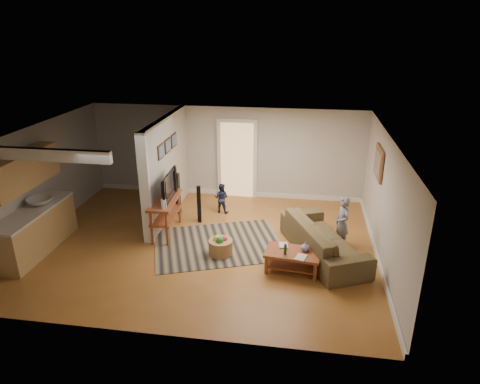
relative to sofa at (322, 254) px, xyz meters
name	(u,v)px	position (x,y,z in m)	size (l,w,h in m)	color
ground	(203,244)	(-2.60, 0.06, 0.00)	(7.50, 7.50, 0.00)	brown
room_shell	(159,173)	(-3.67, 0.49, 1.46)	(7.54, 6.02, 2.52)	#A4A19D
area_rug	(218,244)	(-2.27, 0.10, 0.01)	(2.77, 2.03, 0.01)	black
sofa	(322,254)	(0.00, 0.00, 0.00)	(2.50, 0.98, 0.73)	#423621
coffee_table	(294,256)	(-0.59, -0.72, 0.33)	(1.13, 0.75, 0.63)	maroon
tv_console	(166,202)	(-3.53, 0.45, 0.78)	(0.58, 1.38, 1.17)	maroon
speaker_left	(199,204)	(-2.94, 1.16, 0.47)	(0.09, 0.09, 0.94)	black
speaker_right	(178,194)	(-3.60, 1.58, 0.54)	(0.11, 0.11, 1.08)	black
toy_basket	(221,246)	(-2.12, -0.32, 0.19)	(0.50, 0.50, 0.45)	olive
child	(340,246)	(0.40, 0.43, 0.00)	(0.41, 0.27, 1.13)	slate
toddler	(222,212)	(-2.52, 1.81, 0.00)	(0.38, 0.30, 0.79)	#212845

